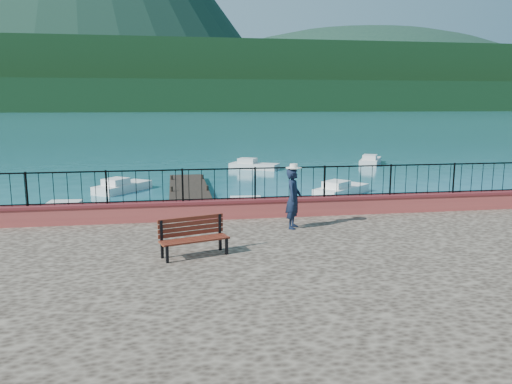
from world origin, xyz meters
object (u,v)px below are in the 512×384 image
object	(u,v)px
boat_5	(371,159)
park_bench	(194,244)
boat_0	(78,211)
person	(293,198)
boat_2	(342,187)
boat_1	(259,206)
boat_3	(123,184)
boat_4	(254,164)

from	to	relation	value
boat_5	park_bench	bearing A→B (deg)	178.28
boat_0	boat_5	world-z (taller)	same
boat_0	person	bearing A→B (deg)	-40.96
boat_2	boat_5	bearing A→B (deg)	21.40
park_bench	person	bearing A→B (deg)	19.97
boat_0	boat_1	bearing A→B (deg)	2.03
park_bench	person	xyz separation A→B (m)	(2.87, 2.18, 0.58)
park_bench	boat_5	size ratio (longest dim) A/B	0.43
person	boat_2	distance (m)	12.43
boat_0	boat_3	distance (m)	6.77
boat_2	boat_1	bearing A→B (deg)	178.92
boat_0	park_bench	bearing A→B (deg)	-61.09
boat_2	boat_3	distance (m)	11.69
person	boat_0	bearing A→B (deg)	68.84
person	boat_2	bearing A→B (deg)	-1.10
park_bench	boat_2	distance (m)	15.65
person	boat_2	size ratio (longest dim) A/B	0.48
boat_3	boat_2	bearing A→B (deg)	-67.72
boat_2	boat_4	bearing A→B (deg)	64.34
park_bench	boat_3	world-z (taller)	park_bench
park_bench	boat_0	world-z (taller)	park_bench
boat_0	boat_3	size ratio (longest dim) A/B	1.08
boat_2	boat_3	xyz separation A→B (m)	(-11.33, 2.85, 0.00)
boat_4	boat_5	bearing A→B (deg)	39.59
boat_4	boat_1	bearing A→B (deg)	-68.51
boat_0	boat_1	size ratio (longest dim) A/B	0.98
park_bench	boat_3	bearing A→B (deg)	83.80
boat_4	boat_5	world-z (taller)	same
boat_3	boat_5	bearing A→B (deg)	-25.58
boat_1	boat_3	xyz separation A→B (m)	(-6.27, 7.00, 0.00)
boat_2	boat_0	bearing A→B (deg)	156.65
park_bench	boat_0	distance (m)	10.46
boat_1	boat_4	distance (m)	15.12
boat_0	boat_1	distance (m)	7.40
boat_3	boat_1	bearing A→B (deg)	-101.78
boat_3	boat_5	xyz separation A→B (m)	(17.99, 9.57, 0.00)
park_bench	boat_2	world-z (taller)	park_bench
park_bench	boat_1	bearing A→B (deg)	53.98
boat_2	person	bearing A→B (deg)	-155.90
park_bench	boat_4	world-z (taller)	park_bench
boat_0	boat_2	bearing A→B (deg)	21.65
boat_5	boat_1	bearing A→B (deg)	172.96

